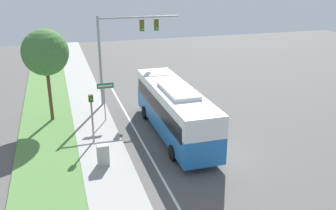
# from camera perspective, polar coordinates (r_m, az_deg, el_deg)

# --- Properties ---
(ground_plane) EXTENTS (80.00, 80.00, 0.00)m
(ground_plane) POSITION_cam_1_polar(r_m,az_deg,el_deg) (22.62, 6.71, -7.46)
(ground_plane) COLOR #565451
(sidewalk) EXTENTS (2.80, 80.00, 0.12)m
(sidewalk) POSITION_cam_1_polar(r_m,az_deg,el_deg) (21.10, -9.15, -9.53)
(sidewalk) COLOR #9E9E99
(sidewalk) RESTS_ON ground_plane
(grass_verge) EXTENTS (3.60, 80.00, 0.10)m
(grass_verge) POSITION_cam_1_polar(r_m,az_deg,el_deg) (21.02, -17.94, -10.47)
(grass_verge) COLOR #568442
(grass_verge) RESTS_ON ground_plane
(lane_divider_near) EXTENTS (0.14, 30.00, 0.01)m
(lane_divider_near) POSITION_cam_1_polar(r_m,az_deg,el_deg) (21.55, -2.21, -8.78)
(lane_divider_near) COLOR silver
(lane_divider_near) RESTS_ON ground_plane
(bus) EXTENTS (2.58, 10.89, 3.46)m
(bus) POSITION_cam_1_polar(r_m,az_deg,el_deg) (24.29, 0.96, -0.45)
(bus) COLOR #236BB7
(bus) RESTS_ON ground_plane
(signal_gantry) EXTENTS (6.48, 0.41, 7.18)m
(signal_gantry) POSITION_cam_1_polar(r_m,az_deg,el_deg) (29.76, -6.88, 9.55)
(signal_gantry) COLOR #939399
(signal_gantry) RESTS_ON ground_plane
(pedestrian_signal) EXTENTS (0.28, 0.34, 3.22)m
(pedestrian_signal) POSITION_cam_1_polar(r_m,az_deg,el_deg) (23.47, -11.55, -0.88)
(pedestrian_signal) COLOR #939399
(pedestrian_signal) RESTS_ON ground_plane
(street_sign) EXTENTS (1.18, 0.08, 2.95)m
(street_sign) POSITION_cam_1_polar(r_m,az_deg,el_deg) (26.79, -9.60, 1.44)
(street_sign) COLOR #939399
(street_sign) RESTS_ON ground_plane
(utility_cabinet) EXTENTS (0.65, 0.45, 1.21)m
(utility_cabinet) POSITION_cam_1_polar(r_m,az_deg,el_deg) (21.10, -9.87, -7.52)
(utility_cabinet) COLOR #A8A8A3
(utility_cabinet) RESTS_ON sidewalk
(roadside_tree) EXTENTS (3.20, 3.20, 6.54)m
(roadside_tree) POSITION_cam_1_polar(r_m,az_deg,el_deg) (27.21, -18.20, 7.59)
(roadside_tree) COLOR brown
(roadside_tree) RESTS_ON grass_verge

